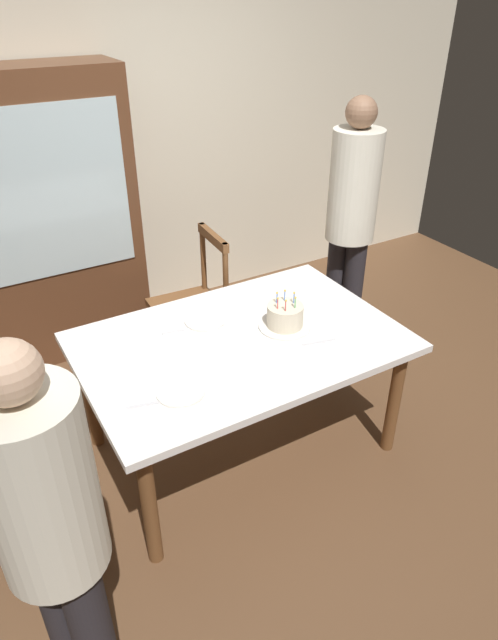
# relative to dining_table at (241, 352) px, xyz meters

# --- Properties ---
(ground) EXTENTS (6.40, 6.40, 0.00)m
(ground) POSITION_rel_dining_table_xyz_m (0.00, 0.00, -0.65)
(ground) COLOR brown
(back_wall) EXTENTS (6.40, 0.10, 2.60)m
(back_wall) POSITION_rel_dining_table_xyz_m (0.00, 1.85, 0.65)
(back_wall) COLOR beige
(back_wall) RESTS_ON ground
(dining_table) EXTENTS (1.63, 1.08, 0.73)m
(dining_table) POSITION_rel_dining_table_xyz_m (0.00, 0.00, 0.00)
(dining_table) COLOR white
(dining_table) RESTS_ON ground
(birthday_cake) EXTENTS (0.28, 0.28, 0.20)m
(birthday_cake) POSITION_rel_dining_table_xyz_m (0.26, -0.02, 0.14)
(birthday_cake) COLOR silver
(birthday_cake) RESTS_ON dining_table
(plate_near_celebrant) EXTENTS (0.22, 0.22, 0.01)m
(plate_near_celebrant) POSITION_rel_dining_table_xyz_m (-0.45, -0.24, 0.09)
(plate_near_celebrant) COLOR white
(plate_near_celebrant) RESTS_ON dining_table
(plate_far_side) EXTENTS (0.22, 0.22, 0.01)m
(plate_far_side) POSITION_rel_dining_table_xyz_m (-0.08, 0.24, 0.09)
(plate_far_side) COLOR white
(plate_far_side) RESTS_ON dining_table
(fork_near_celebrant) EXTENTS (0.18, 0.05, 0.01)m
(fork_near_celebrant) POSITION_rel_dining_table_xyz_m (-0.61, -0.24, 0.08)
(fork_near_celebrant) COLOR silver
(fork_near_celebrant) RESTS_ON dining_table
(fork_far_side) EXTENTS (0.18, 0.04, 0.01)m
(fork_far_side) POSITION_rel_dining_table_xyz_m (-0.24, 0.23, 0.08)
(fork_far_side) COLOR silver
(fork_far_side) RESTS_ON dining_table
(fork_near_guest) EXTENTS (0.18, 0.06, 0.01)m
(fork_near_guest) POSITION_rel_dining_table_xyz_m (0.33, -0.23, 0.08)
(fork_near_guest) COLOR silver
(fork_near_guest) RESTS_ON dining_table
(chair_spindle_back) EXTENTS (0.47, 0.47, 0.95)m
(chair_spindle_back) POSITION_rel_dining_table_xyz_m (0.12, 0.86, -0.19)
(chair_spindle_back) COLOR brown
(chair_spindle_back) RESTS_ON ground
(chair_upholstered) EXTENTS (0.52, 0.52, 0.95)m
(chair_upholstered) POSITION_rel_dining_table_xyz_m (-1.20, -0.12, -0.12)
(chair_upholstered) COLOR beige
(chair_upholstered) RESTS_ON ground
(person_celebrant) EXTENTS (0.32, 0.32, 1.57)m
(person_celebrant) POSITION_rel_dining_table_xyz_m (-1.13, -0.83, 0.24)
(person_celebrant) COLOR #262328
(person_celebrant) RESTS_ON ground
(person_guest) EXTENTS (0.32, 0.32, 1.74)m
(person_guest) POSITION_rel_dining_table_xyz_m (1.15, 0.56, 0.34)
(person_guest) COLOR #262328
(person_guest) RESTS_ON ground
(china_cabinet) EXTENTS (1.10, 0.45, 1.90)m
(china_cabinet) POSITION_rel_dining_table_xyz_m (-0.55, 1.56, 0.30)
(china_cabinet) COLOR #56331E
(china_cabinet) RESTS_ON ground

